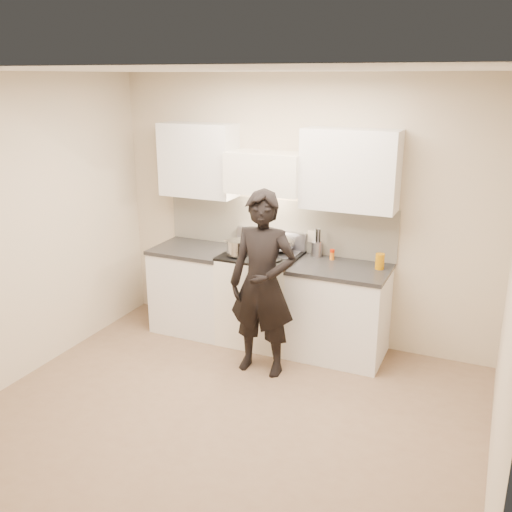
# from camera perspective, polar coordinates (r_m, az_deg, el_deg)

# --- Properties ---
(ground_plane) EXTENTS (4.00, 4.00, 0.00)m
(ground_plane) POSITION_cam_1_polar(r_m,az_deg,el_deg) (4.86, -3.04, -15.66)
(ground_plane) COLOR #82684F
(room_shell) EXTENTS (4.04, 3.54, 2.70)m
(room_shell) POSITION_cam_1_polar(r_m,az_deg,el_deg) (4.55, -1.90, 4.06)
(room_shell) COLOR beige
(room_shell) RESTS_ON ground
(stove) EXTENTS (0.76, 0.65, 0.96)m
(stove) POSITION_cam_1_polar(r_m,az_deg,el_deg) (5.90, 0.51, -4.16)
(stove) COLOR white
(stove) RESTS_ON ground
(counter_right) EXTENTS (0.92, 0.67, 0.92)m
(counter_right) POSITION_cam_1_polar(r_m,az_deg,el_deg) (5.66, 8.29, -5.50)
(counter_right) COLOR white
(counter_right) RESTS_ON ground
(counter_left) EXTENTS (0.82, 0.67, 0.92)m
(counter_left) POSITION_cam_1_polar(r_m,az_deg,el_deg) (6.24, -6.10, -3.18)
(counter_left) COLOR white
(counter_left) RESTS_ON ground
(wok) EXTENTS (0.33, 0.40, 0.26)m
(wok) POSITION_cam_1_polar(r_m,az_deg,el_deg) (5.77, 2.35, 1.32)
(wok) COLOR #B6B6B6
(wok) RESTS_ON stove
(stock_pot) EXTENTS (0.31, 0.24, 0.14)m
(stock_pot) POSITION_cam_1_polar(r_m,az_deg,el_deg) (5.67, -1.87, 0.87)
(stock_pot) COLOR #B6B6B6
(stock_pot) RESTS_ON stove
(utensil_crock) EXTENTS (0.11, 0.11, 0.28)m
(utensil_crock) POSITION_cam_1_polar(r_m,az_deg,el_deg) (5.76, 6.10, 0.80)
(utensil_crock) COLOR #A09FAB
(utensil_crock) RESTS_ON counter_right
(spice_jar) EXTENTS (0.05, 0.05, 0.10)m
(spice_jar) POSITION_cam_1_polar(r_m,az_deg,el_deg) (5.69, 7.62, 0.15)
(spice_jar) COLOR orange
(spice_jar) RESTS_ON counter_right
(oil_glass) EXTENTS (0.09, 0.09, 0.15)m
(oil_glass) POSITION_cam_1_polar(r_m,az_deg,el_deg) (5.48, 12.28, -0.53)
(oil_glass) COLOR #B47204
(oil_glass) RESTS_ON counter_right
(person) EXTENTS (0.64, 0.43, 1.72)m
(person) POSITION_cam_1_polar(r_m,az_deg,el_deg) (5.16, 0.67, -2.85)
(person) COLOR black
(person) RESTS_ON ground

